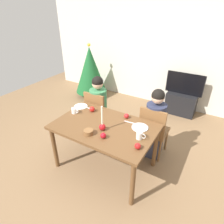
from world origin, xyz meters
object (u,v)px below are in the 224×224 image
object	(u,v)px
person_right_child	(154,125)
christmas_tree	(90,70)
person_left_child	(99,108)
apple_by_left_plate	(92,109)
tv	(185,84)
mug_left	(74,111)
mug_right	(140,135)
apple_far_edge	(127,116)
apple_near_candle	(138,146)
candle_centerpiece	(102,125)
apple_by_right_mug	(103,136)
dining_table	(105,131)
chair_right	(153,129)
bowl_walnuts	(88,132)
plate_left	(81,106)
tv_stand	(181,103)
plate_right	(140,127)
chair_left	(98,112)

from	to	relation	value
person_right_child	christmas_tree	world-z (taller)	christmas_tree
person_left_child	apple_by_left_plate	xyz separation A→B (m)	(0.17, -0.41, 0.22)
tv	mug_left	xyz separation A→B (m)	(-1.15, -2.25, 0.08)
mug_right	apple_far_edge	xyz separation A→B (m)	(-0.37, 0.36, -0.01)
apple_near_candle	candle_centerpiece	bearing A→B (deg)	169.17
mug_right	apple_by_right_mug	xyz separation A→B (m)	(-0.40, -0.22, -0.01)
person_right_child	mug_right	distance (m)	0.70
dining_table	christmas_tree	bearing A→B (deg)	130.94
chair_right	candle_centerpiece	size ratio (longest dim) A/B	2.52
mug_right	apple_by_left_plate	bearing A→B (deg)	164.49
bowl_walnuts	plate_left	bearing A→B (deg)	136.42
tv_stand	candle_centerpiece	bearing A→B (deg)	-102.55
person_right_child	christmas_tree	xyz separation A→B (m)	(-2.24, 1.36, 0.15)
plate_left	plate_right	distance (m)	1.08
bowl_walnuts	chair_left	bearing A→B (deg)	118.54
chair_right	tv	size ratio (longest dim) A/B	1.14
tv_stand	mug_right	bearing A→B (deg)	-90.77
candle_centerpiece	chair_left	bearing A→B (deg)	129.31
chair_left	plate_right	xyz separation A→B (m)	(0.99, -0.40, 0.24)
bowl_walnuts	candle_centerpiece	bearing A→B (deg)	59.75
chair_right	tv_stand	world-z (taller)	chair_right
plate_left	plate_right	xyz separation A→B (m)	(1.08, -0.06, 0.00)
tv_stand	tv	bearing A→B (deg)	90.00
dining_table	person_right_child	distance (m)	0.82
mug_left	apple_far_edge	bearing A→B (deg)	20.47
dining_table	mug_left	distance (m)	0.60
tv	christmas_tree	size ratio (longest dim) A/B	0.57
christmas_tree	mug_left	bearing A→B (deg)	-59.43
candle_centerpiece	apple_near_candle	size ratio (longest dim) A/B	4.69
person_right_child	candle_centerpiece	distance (m)	0.92
tv	plate_right	xyz separation A→B (m)	(-0.12, -2.10, 0.05)
apple_by_left_plate	bowl_walnuts	bearing A→B (deg)	-58.38
christmas_tree	plate_right	distance (m)	2.82
dining_table	christmas_tree	size ratio (longest dim) A/B	1.01
person_left_child	chair_left	bearing A→B (deg)	-90.00
person_right_child	tv_stand	xyz separation A→B (m)	(0.06, 1.66, -0.33)
chair_right	apple_by_left_plate	distance (m)	1.00
plate_right	apple_near_candle	world-z (taller)	apple_near_candle
chair_right	apple_near_candle	world-z (taller)	chair_right
person_right_child	plate_left	distance (m)	1.22
chair_left	apple_by_right_mug	bearing A→B (deg)	-51.08
candle_centerpiece	bowl_walnuts	size ratio (longest dim) A/B	2.88
plate_left	plate_right	bearing A→B (deg)	-3.35
chair_right	christmas_tree	distance (m)	2.65
candle_centerpiece	mug_left	world-z (taller)	candle_centerpiece
mug_left	bowl_walnuts	size ratio (longest dim) A/B	1.00
candle_centerpiece	plate_left	distance (m)	0.76
bowl_walnuts	tv_stand	bearing A→B (deg)	76.14
plate_right	apple_by_right_mug	size ratio (longest dim) A/B	2.99
plate_right	apple_by_left_plate	distance (m)	0.82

